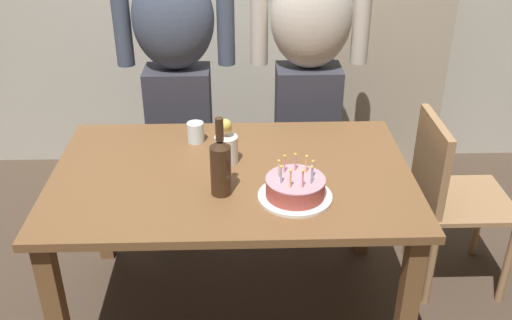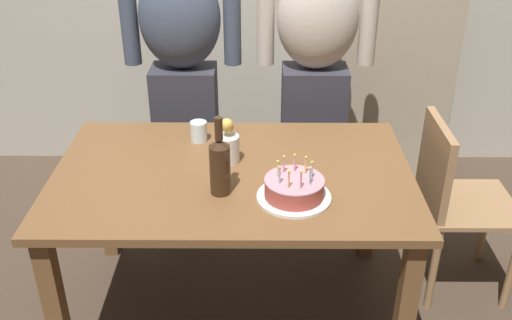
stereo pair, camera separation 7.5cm
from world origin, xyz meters
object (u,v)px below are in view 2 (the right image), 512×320
object	(u,v)px
birthday_cake	(294,189)
flower_vase	(228,145)
person_woman_cardigan	(315,76)
water_glass_near	(199,131)
dining_chair	(452,194)
wine_bottle	(220,165)
person_man_bearded	(183,76)

from	to	relation	value
birthday_cake	flower_vase	distance (m)	0.40
birthday_cake	flower_vase	xyz separation A→B (m)	(-0.27, 0.29, 0.04)
flower_vase	person_woman_cardigan	xyz separation A→B (m)	(0.42, 0.68, 0.06)
water_glass_near	dining_chair	bearing A→B (deg)	-4.95
wine_bottle	person_man_bearded	distance (m)	0.96
wine_bottle	dining_chair	distance (m)	1.16
water_glass_near	wine_bottle	size ratio (longest dim) A/B	0.29
person_man_bearded	flower_vase	bearing A→B (deg)	111.27
person_man_bearded	dining_chair	size ratio (longest dim) A/B	1.90
birthday_cake	person_man_bearded	size ratio (longest dim) A/B	0.17
wine_bottle	flower_vase	xyz separation A→B (m)	(0.02, 0.25, -0.05)
water_glass_near	person_man_bearded	bearing A→B (deg)	104.17
wine_bottle	dining_chair	bearing A→B (deg)	18.53
person_woman_cardigan	dining_chair	distance (m)	0.91
person_woman_cardigan	person_man_bearded	bearing A→B (deg)	0.00
wine_bottle	dining_chair	xyz separation A→B (m)	(1.04, 0.35, -0.35)
water_glass_near	flower_vase	size ratio (longest dim) A/B	0.46
wine_bottle	person_woman_cardigan	size ratio (longest dim) A/B	0.19
birthday_cake	water_glass_near	distance (m)	0.64
water_glass_near	wine_bottle	bearing A→B (deg)	-74.37
flower_vase	person_man_bearded	size ratio (longest dim) A/B	0.12
water_glass_near	person_woman_cardigan	size ratio (longest dim) A/B	0.06
flower_vase	dining_chair	xyz separation A→B (m)	(1.03, 0.10, -0.30)
flower_vase	person_man_bearded	distance (m)	0.73
flower_vase	dining_chair	size ratio (longest dim) A/B	0.23
person_man_bearded	person_woman_cardigan	size ratio (longest dim) A/B	1.00
birthday_cake	flower_vase	world-z (taller)	flower_vase
water_glass_near	wine_bottle	world-z (taller)	wine_bottle
dining_chair	water_glass_near	bearing A→B (deg)	85.05
person_woman_cardigan	dining_chair	size ratio (longest dim) A/B	1.90
person_man_bearded	person_woman_cardigan	bearing A→B (deg)	-180.00
birthday_cake	water_glass_near	bearing A→B (deg)	129.72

